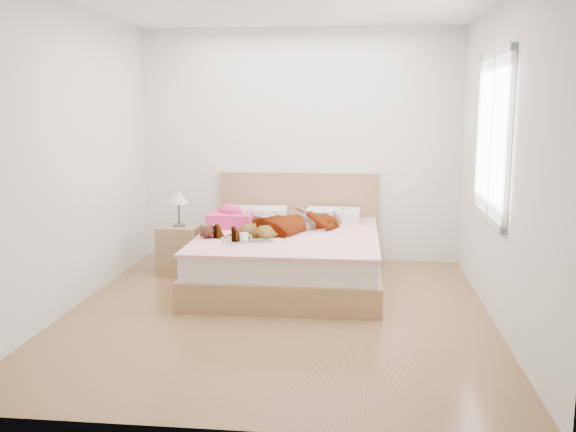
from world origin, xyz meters
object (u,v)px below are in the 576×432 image
(coffee_mug, at_px, (244,238))
(magazine, at_px, (248,239))
(towel, at_px, (230,218))
(plush_toy, at_px, (208,231))
(phone, at_px, (250,208))
(woman, at_px, (292,219))
(bed, at_px, (290,254))
(nightstand, at_px, (180,246))

(coffee_mug, bearing_deg, magazine, 83.47)
(towel, height_order, plush_toy, towel)
(phone, xyz_separation_m, plush_toy, (-0.26, -0.83, -0.10))
(phone, distance_m, plush_toy, 0.88)
(woman, bearing_deg, bed, -62.09)
(towel, xyz_separation_m, nightstand, (-0.53, -0.03, -0.31))
(magazine, relative_size, plush_toy, 2.49)
(phone, distance_m, bed, 0.77)
(bed, xyz_separation_m, towel, (-0.65, 0.20, 0.33))
(towel, height_order, coffee_mug, towel)
(woman, bearing_deg, coffee_mug, -76.00)
(bed, relative_size, magazine, 3.81)
(woman, xyz_separation_m, magazine, (-0.36, -0.53, -0.10))
(magazine, xyz_separation_m, coffee_mug, (-0.01, -0.12, 0.04))
(phone, relative_size, magazine, 0.15)
(phone, bearing_deg, nightstand, 156.67)
(phone, relative_size, nightstand, 0.09)
(bed, distance_m, towel, 0.75)
(bed, height_order, coffee_mug, bed)
(nightstand, bearing_deg, woman, -5.32)
(woman, distance_m, phone, 0.64)
(woman, relative_size, phone, 19.69)
(bed, xyz_separation_m, coffee_mug, (-0.36, -0.59, 0.28))
(magazine, distance_m, nightstand, 1.08)
(woman, distance_m, towel, 0.68)
(plush_toy, bearing_deg, woman, 29.34)
(phone, bearing_deg, plush_toy, -153.30)
(woman, distance_m, bed, 0.35)
(plush_toy, height_order, nightstand, nightstand)
(woman, bearing_deg, towel, -147.60)
(magazine, relative_size, coffee_mug, 4.51)
(phone, xyz_separation_m, bed, (0.48, -0.46, -0.39))
(coffee_mug, height_order, nightstand, nightstand)
(coffee_mug, bearing_deg, plush_toy, 150.82)
(bed, height_order, nightstand, bed)
(phone, xyz_separation_m, nightstand, (-0.70, -0.29, -0.37))
(plush_toy, bearing_deg, bed, 26.50)
(magazine, xyz_separation_m, nightstand, (-0.84, 0.64, -0.22))
(bed, bearing_deg, nightstand, 171.89)
(woman, xyz_separation_m, coffee_mug, (-0.38, -0.64, -0.07))
(coffee_mug, bearing_deg, phone, 96.70)
(woman, xyz_separation_m, plush_toy, (-0.76, -0.43, -0.05))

